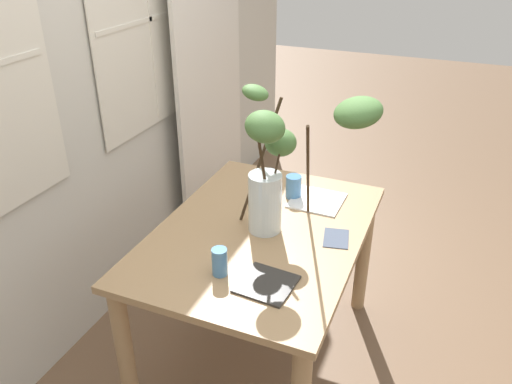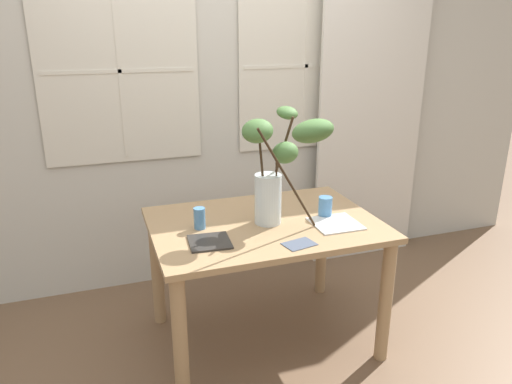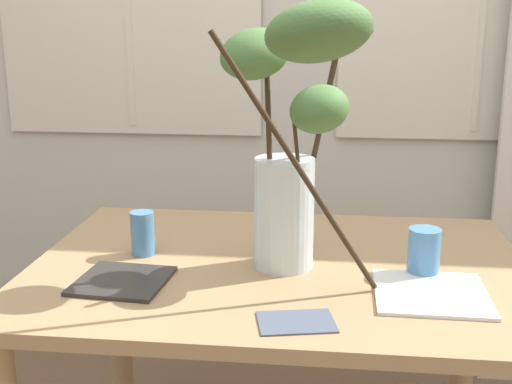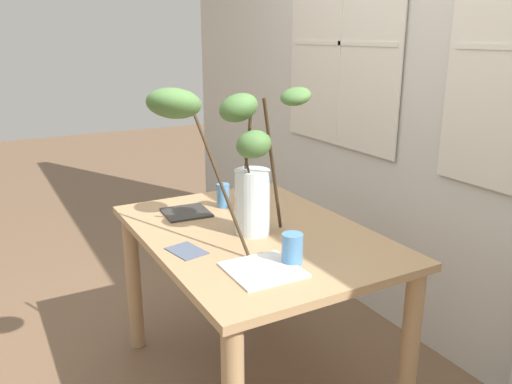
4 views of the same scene
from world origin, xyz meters
TOP-DOWN VIEW (x-y plane):
  - ground at (0.00, 0.00)m, footprint 14.00×14.00m
  - back_wall_with_windows at (-0.00, 1.01)m, footprint 5.45×0.14m
  - curtain_sheer_side at (1.18, 0.84)m, footprint 0.89×0.03m
  - dining_table at (0.00, 0.00)m, footprint 1.27×0.91m
  - vase_with_branches at (0.04, -0.10)m, footprint 0.42×0.69m
  - drinking_glass_blue_left at (-0.37, 0.03)m, footprint 0.06×0.06m
  - drinking_glass_blue_right at (0.36, -0.04)m, footprint 0.08×0.08m
  - plate_square_left at (-0.36, -0.17)m, footprint 0.22×0.22m
  - plate_square_right at (0.36, -0.16)m, footprint 0.26×0.26m
  - napkin_folded at (0.06, -0.34)m, footprint 0.18×0.14m

SIDE VIEW (x-z plane):
  - ground at x=0.00m, z-range 0.00..0.00m
  - dining_table at x=0.00m, z-range 0.25..1.03m
  - napkin_folded at x=0.06m, z-range 0.77..0.78m
  - plate_square_right at x=0.36m, z-range 0.77..0.78m
  - plate_square_left at x=-0.36m, z-range 0.77..0.78m
  - drinking_glass_blue_right at x=0.36m, z-range 0.77..0.89m
  - drinking_glass_blue_left at x=-0.37m, z-range 0.77..0.89m
  - vase_with_branches at x=0.04m, z-range 0.79..1.46m
  - curtain_sheer_side at x=1.18m, z-range 0.00..2.45m
  - back_wall_with_windows at x=0.00m, z-range 0.00..2.76m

